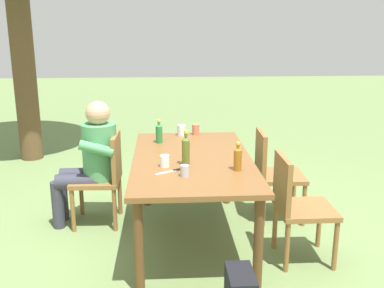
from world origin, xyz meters
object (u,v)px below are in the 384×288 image
(dining_table, at_px, (192,167))
(bottle_olive, at_px, (186,150))
(cup_terracotta, at_px, (196,129))
(backpack_by_far_side, at_px, (216,166))
(person_in_white_shirt, at_px, (92,157))
(chair_far_right, at_px, (104,174))
(chair_near_left, at_px, (296,203))
(cup_white, at_px, (165,161))
(cup_glass, at_px, (181,130))
(table_knife, at_px, (171,171))
(bottle_green, at_px, (159,133))
(bottle_amber, at_px, (238,158))
(cup_steel, at_px, (185,171))
(chair_near_right, at_px, (273,170))

(dining_table, distance_m, bottle_olive, 0.30)
(cup_terracotta, distance_m, backpack_by_far_side, 0.93)
(bottle_olive, bearing_deg, person_in_white_shirt, 54.65)
(bottle_olive, bearing_deg, chair_far_right, 50.95)
(chair_near_left, bearing_deg, chair_far_right, 63.55)
(chair_near_left, xyz_separation_m, cup_white, (0.17, 1.03, 0.31))
(cup_white, bearing_deg, cup_terracotta, -17.05)
(chair_far_right, bearing_deg, cup_glass, -62.81)
(chair_far_right, distance_m, bottle_olive, 1.03)
(chair_far_right, xyz_separation_m, backpack_by_far_side, (1.05, -1.17, -0.29))
(cup_terracotta, xyz_separation_m, backpack_by_far_side, (0.64, -0.28, -0.61))
(cup_glass, xyz_separation_m, table_knife, (-1.13, 0.12, -0.05))
(person_in_white_shirt, height_order, bottle_green, person_in_white_shirt)
(bottle_olive, height_order, cup_terracotta, bottle_olive)
(chair_far_right, xyz_separation_m, bottle_amber, (-0.75, -1.13, 0.36))
(dining_table, height_order, table_knife, table_knife)
(bottle_amber, relative_size, backpack_by_far_side, 0.56)
(chair_near_left, relative_size, table_knife, 4.01)
(chair_far_right, height_order, cup_steel, chair_far_right)
(chair_near_left, relative_size, bottle_olive, 3.03)
(chair_near_left, relative_size, backpack_by_far_side, 2.15)
(bottle_olive, distance_m, cup_glass, 0.98)
(chair_near_right, height_order, backpack_by_far_side, chair_near_right)
(chair_far_right, height_order, person_in_white_shirt, person_in_white_shirt)
(cup_glass, distance_m, cup_white, 1.02)
(dining_table, bearing_deg, cup_white, 135.24)
(chair_near_left, distance_m, cup_steel, 0.94)
(cup_terracotta, height_order, cup_steel, cup_terracotta)
(person_in_white_shirt, bearing_deg, backpack_by_far_side, -50.59)
(chair_far_right, relative_size, cup_steel, 10.22)
(bottle_green, bearing_deg, cup_terracotta, -50.72)
(person_in_white_shirt, distance_m, bottle_green, 0.67)
(chair_near_right, relative_size, bottle_green, 3.91)
(cup_terracotta, relative_size, cup_glass, 0.99)
(bottle_amber, height_order, backpack_by_far_side, bottle_amber)
(bottle_green, xyz_separation_m, table_knife, (-0.86, -0.10, -0.09))
(chair_far_right, height_order, chair_near_left, same)
(bottle_olive, bearing_deg, table_knife, 142.13)
(dining_table, bearing_deg, backpack_by_far_side, -14.39)
(chair_far_right, bearing_deg, chair_near_right, -89.81)
(person_in_white_shirt, xyz_separation_m, cup_terracotta, (0.41, -1.00, 0.15))
(bottle_green, bearing_deg, cup_steel, -168.50)
(person_in_white_shirt, height_order, table_knife, person_in_white_shirt)
(dining_table, height_order, chair_near_left, chair_near_left)
(bottle_green, distance_m, cup_steel, 0.99)
(person_in_white_shirt, relative_size, bottle_green, 5.30)
(chair_far_right, relative_size, bottle_green, 3.91)
(chair_near_right, xyz_separation_m, cup_terracotta, (0.40, 0.71, 0.32))
(dining_table, distance_m, person_in_white_shirt, 0.99)
(cup_white, height_order, table_knife, cup_white)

